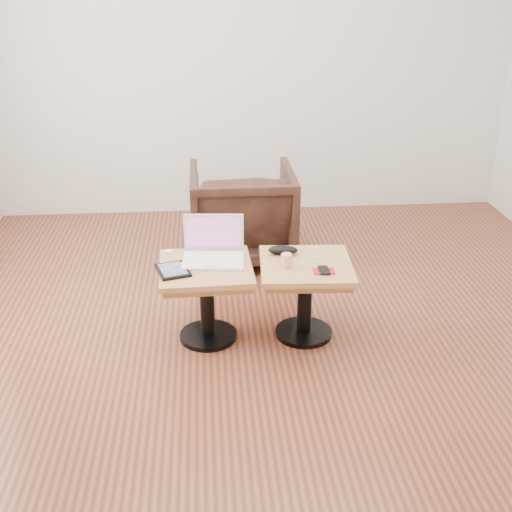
{
  "coord_description": "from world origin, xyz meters",
  "views": [
    {
      "loc": [
        -0.43,
        -3.33,
        2.04
      ],
      "look_at": [
        -0.15,
        0.01,
        0.53
      ],
      "focal_mm": 45.0,
      "sensor_mm": 36.0,
      "label": 1
    }
  ],
  "objects": [
    {
      "name": "striped_cup",
      "position": [
        0.02,
        -0.04,
        0.52
      ],
      "size": [
        0.07,
        0.07,
        0.08
      ],
      "primitive_type": "cylinder",
      "rotation": [
        0.0,
        0.0,
        0.1
      ],
      "color": "#F03D51",
      "rests_on": "side_table_right"
    },
    {
      "name": "earbuds_tangle",
      "position": [
        0.2,
        0.06,
        0.49
      ],
      "size": [
        0.07,
        0.06,
        0.01
      ],
      "color": "white",
      "rests_on": "side_table_right"
    },
    {
      "name": "phone_on_sleeve",
      "position": [
        0.22,
        -0.12,
        0.49
      ],
      "size": [
        0.12,
        0.11,
        0.01
      ],
      "rotation": [
        0.0,
        0.0,
        -0.0
      ],
      "color": "maroon",
      "rests_on": "side_table_right"
    },
    {
      "name": "side_table_left",
      "position": [
        -0.44,
        0.01,
        0.36
      ],
      "size": [
        0.54,
        0.54,
        0.48
      ],
      "rotation": [
        0.0,
        0.0,
        0.03
      ],
      "color": "black",
      "rests_on": "ground"
    },
    {
      "name": "laptop",
      "position": [
        -0.4,
        0.1,
        0.53
      ],
      "size": [
        0.37,
        0.3,
        0.25
      ],
      "rotation": [
        0.0,
        0.0,
        -0.08
      ],
      "color": "white",
      "rests_on": "side_table_left"
    },
    {
      "name": "glasses_case",
      "position": [
        0.02,
        0.13,
        0.51
      ],
      "size": [
        0.19,
        0.1,
        0.06
      ],
      "primitive_type": "ellipsoid",
      "rotation": [
        0.0,
        0.0,
        -0.13
      ],
      "color": "black",
      "rests_on": "side_table_right"
    },
    {
      "name": "charging_adapter",
      "position": [
        -0.66,
        0.19,
        0.49
      ],
      "size": [
        0.04,
        0.04,
        0.02
      ],
      "primitive_type": "cube",
      "rotation": [
        0.0,
        0.0,
        0.14
      ],
      "color": "white",
      "rests_on": "side_table_left"
    },
    {
      "name": "room_shell",
      "position": [
        0.0,
        0.0,
        1.35
      ],
      "size": [
        4.52,
        4.52,
        2.71
      ],
      "color": "#50261B",
      "rests_on": "ground"
    },
    {
      "name": "tablet",
      "position": [
        -0.63,
        -0.05,
        0.49
      ],
      "size": [
        0.22,
        0.25,
        0.02
      ],
      "rotation": [
        0.0,
        0.0,
        0.28
      ],
      "color": "black",
      "rests_on": "side_table_left"
    },
    {
      "name": "side_table_right",
      "position": [
        0.14,
        0.0,
        0.36
      ],
      "size": [
        0.56,
        0.56,
        0.48
      ],
      "rotation": [
        0.0,
        0.0,
        -0.06
      ],
      "color": "black",
      "rests_on": "ground"
    },
    {
      "name": "armchair",
      "position": [
        -0.16,
        1.18,
        0.35
      ],
      "size": [
        0.76,
        0.78,
        0.71
      ],
      "primitive_type": "imported",
      "rotation": [
        0.0,
        0.0,
        3.14
      ],
      "color": "black",
      "rests_on": "ground"
    }
  ]
}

